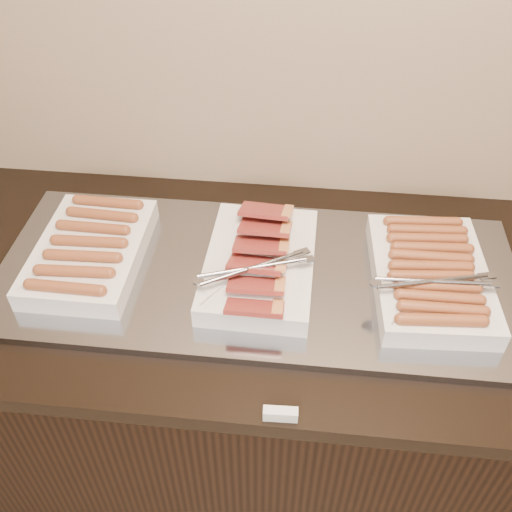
{
  "coord_description": "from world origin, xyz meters",
  "views": [
    {
      "loc": [
        0.08,
        1.2,
        1.84
      ],
      "look_at": [
        -0.02,
        2.13,
        0.97
      ],
      "focal_mm": 40.0,
      "sensor_mm": 36.0,
      "label": 1
    }
  ],
  "objects_px": {
    "warming_tray": "(257,275)",
    "dish_center": "(259,263)",
    "counter": "(263,388)",
    "dish_right": "(430,275)",
    "dish_left": "(90,250)"
  },
  "relations": [
    {
      "from": "counter",
      "to": "dish_center",
      "type": "relative_size",
      "value": 5.37
    },
    {
      "from": "dish_center",
      "to": "dish_left",
      "type": "bearing_deg",
      "value": -179.48
    },
    {
      "from": "warming_tray",
      "to": "dish_right",
      "type": "relative_size",
      "value": 3.15
    },
    {
      "from": "dish_right",
      "to": "dish_left",
      "type": "bearing_deg",
      "value": 176.74
    },
    {
      "from": "dish_left",
      "to": "counter",
      "type": "bearing_deg",
      "value": 0.12
    },
    {
      "from": "warming_tray",
      "to": "dish_center",
      "type": "height_order",
      "value": "dish_center"
    },
    {
      "from": "counter",
      "to": "warming_tray",
      "type": "distance_m",
      "value": 0.46
    },
    {
      "from": "dish_left",
      "to": "dish_right",
      "type": "bearing_deg",
      "value": -0.14
    },
    {
      "from": "warming_tray",
      "to": "dish_center",
      "type": "xyz_separation_m",
      "value": [
        0.01,
        -0.0,
        0.04
      ]
    },
    {
      "from": "dish_center",
      "to": "dish_right",
      "type": "bearing_deg",
      "value": 1.18
    },
    {
      "from": "warming_tray",
      "to": "dish_center",
      "type": "relative_size",
      "value": 3.13
    },
    {
      "from": "dish_left",
      "to": "dish_center",
      "type": "xyz_separation_m",
      "value": [
        0.4,
        -0.0,
        0.0
      ]
    },
    {
      "from": "counter",
      "to": "dish_right",
      "type": "distance_m",
      "value": 0.62
    },
    {
      "from": "counter",
      "to": "dish_right",
      "type": "height_order",
      "value": "dish_right"
    },
    {
      "from": "dish_left",
      "to": "warming_tray",
      "type": "bearing_deg",
      "value": 0.12
    }
  ]
}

